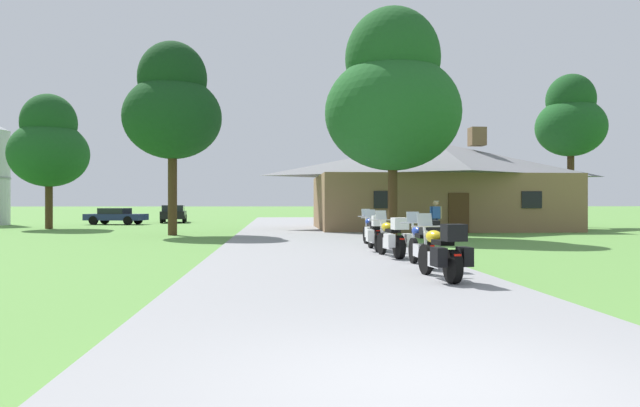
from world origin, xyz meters
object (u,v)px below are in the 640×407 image
object	(u,v)px
motorcycle_yellow_third_in_row	(393,238)
tree_left_near	(172,106)
parked_black_suv_far_left	(174,213)
tree_right_of_lodge	(571,120)
tree_left_far	(49,145)
motorcycle_blue_second_in_row	(422,243)
motorcycle_blue_farthest_in_row	(373,230)
motorcycle_yellow_nearest_to_camera	(443,252)
motorcycle_black_fourth_in_row	(376,233)
bystander_blue_shirt_near_lodge	(435,217)
bystander_tan_shirt_beside_signpost	(436,216)
parked_navy_sedan_far_left	(116,216)
tree_by_lodge_front	(393,97)

from	to	relation	value
motorcycle_yellow_third_in_row	tree_left_near	size ratio (longest dim) A/B	0.22
motorcycle_yellow_third_in_row	parked_black_suv_far_left	world-z (taller)	parked_black_suv_far_left
tree_right_of_lodge	tree_left_far	bearing A→B (deg)	-179.83
motorcycle_blue_second_in_row	motorcycle_yellow_third_in_row	bearing A→B (deg)	94.24
motorcycle_blue_farthest_in_row	tree_left_far	bearing A→B (deg)	131.09
motorcycle_yellow_nearest_to_camera	motorcycle_black_fourth_in_row	size ratio (longest dim) A/B	1.00
motorcycle_yellow_third_in_row	motorcycle_yellow_nearest_to_camera	bearing A→B (deg)	-98.64
motorcycle_yellow_third_in_row	bystander_blue_shirt_near_lodge	size ratio (longest dim) A/B	1.25
motorcycle_blue_farthest_in_row	bystander_blue_shirt_near_lodge	bearing A→B (deg)	51.74
motorcycle_blue_farthest_in_row	bystander_tan_shirt_beside_signpost	size ratio (longest dim) A/B	1.24
motorcycle_blue_second_in_row	motorcycle_blue_farthest_in_row	size ratio (longest dim) A/B	1.00
tree_right_of_lodge	parked_navy_sedan_far_left	bearing A→B (deg)	167.49
motorcycle_yellow_nearest_to_camera	tree_right_of_lodge	size ratio (longest dim) A/B	0.21
motorcycle_blue_second_in_row	parked_black_suv_far_left	world-z (taller)	parked_black_suv_far_left
motorcycle_yellow_third_in_row	motorcycle_blue_farthest_in_row	bearing A→B (deg)	78.76
bystander_blue_shirt_near_lodge	motorcycle_blue_second_in_row	bearing A→B (deg)	58.20
motorcycle_blue_farthest_in_row	parked_navy_sedan_far_left	world-z (taller)	motorcycle_blue_farthest_in_row
motorcycle_blue_second_in_row	motorcycle_yellow_third_in_row	distance (m)	2.48
motorcycle_blue_farthest_in_row	tree_left_far	xyz separation A→B (m)	(-17.25, 16.37, 4.52)
motorcycle_yellow_third_in_row	tree_by_lodge_front	xyz separation A→B (m)	(2.07, 10.44, 5.82)
tree_left_near	parked_navy_sedan_far_left	world-z (taller)	tree_left_near
motorcycle_blue_farthest_in_row	parked_black_suv_far_left	size ratio (longest dim) A/B	0.44
motorcycle_yellow_third_in_row	motorcycle_blue_second_in_row	bearing A→B (deg)	-93.99
motorcycle_blue_second_in_row	parked_black_suv_far_left	size ratio (longest dim) A/B	0.44
bystander_tan_shirt_beside_signpost	tree_left_far	bearing A→B (deg)	-165.46
motorcycle_yellow_nearest_to_camera	tree_left_far	distance (m)	31.32
tree_by_lodge_front	parked_black_suv_far_left	bearing A→B (deg)	121.93
motorcycle_black_fourth_in_row	tree_by_lodge_front	bearing A→B (deg)	74.55
motorcycle_black_fourth_in_row	bystander_tan_shirt_beside_signpost	xyz separation A→B (m)	(4.48, 9.15, 0.34)
motorcycle_black_fourth_in_row	tree_left_far	xyz separation A→B (m)	(-16.99, 18.53, 4.52)
motorcycle_black_fourth_in_row	tree_left_near	distance (m)	14.62
motorcycle_blue_farthest_in_row	parked_black_suv_far_left	bearing A→B (deg)	107.51
tree_right_of_lodge	motorcycle_blue_farthest_in_row	bearing A→B (deg)	-133.75
tree_left_far	tree_left_near	bearing A→B (deg)	-41.91
motorcycle_yellow_third_in_row	motorcycle_black_fourth_in_row	world-z (taller)	same
motorcycle_yellow_nearest_to_camera	bystander_tan_shirt_beside_signpost	distance (m)	17.07
tree_left_far	motorcycle_yellow_nearest_to_camera	bearing A→B (deg)	-56.58
tree_right_of_lodge	parked_navy_sedan_far_left	world-z (taller)	tree_right_of_lodge
bystander_blue_shirt_near_lodge	parked_black_suv_far_left	size ratio (longest dim) A/B	0.35
tree_by_lodge_front	tree_left_near	size ratio (longest dim) A/B	1.11
motorcycle_black_fourth_in_row	bystander_blue_shirt_near_lodge	size ratio (longest dim) A/B	1.25
motorcycle_blue_farthest_in_row	tree_left_far	distance (m)	24.21
bystander_blue_shirt_near_lodge	tree_by_lodge_front	distance (m)	5.87
motorcycle_yellow_nearest_to_camera	tree_right_of_lodge	distance (m)	31.15
tree_left_far	motorcycle_blue_farthest_in_row	bearing A→B (deg)	-43.50
parked_black_suv_far_left	motorcycle_blue_farthest_in_row	bearing A→B (deg)	-73.31
motorcycle_black_fourth_in_row	parked_navy_sedan_far_left	bearing A→B (deg)	119.70
motorcycle_blue_farthest_in_row	parked_navy_sedan_far_left	size ratio (longest dim) A/B	0.47
motorcycle_yellow_third_in_row	bystander_blue_shirt_near_lodge	bearing A→B (deg)	60.13
bystander_blue_shirt_near_lodge	tree_right_of_lodge	world-z (taller)	tree_right_of_lodge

